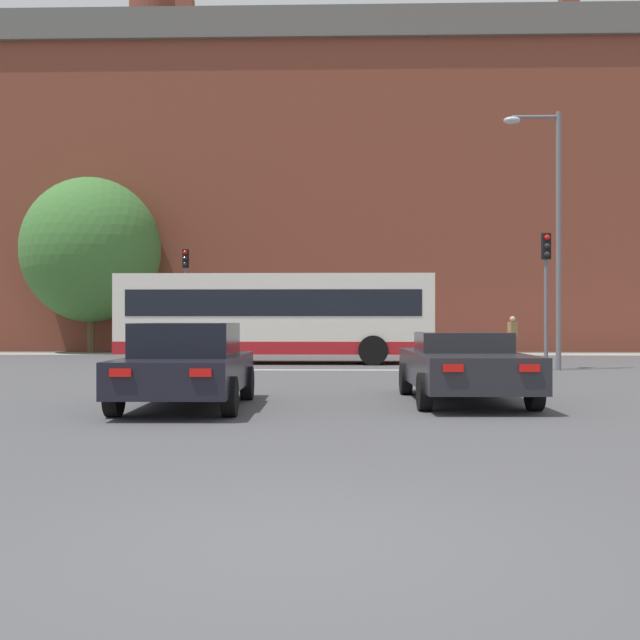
# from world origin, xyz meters

# --- Properties ---
(ground_plane) EXTENTS (400.00, 400.00, 0.00)m
(ground_plane) POSITION_xyz_m (0.00, 0.00, 0.00)
(ground_plane) COLOR #474749
(stop_line_strip) EXTENTS (9.88, 0.30, 0.01)m
(stop_line_strip) POSITION_xyz_m (0.00, 18.84, 0.00)
(stop_line_strip) COLOR silver
(stop_line_strip) RESTS_ON ground_plane
(far_pavement) EXTENTS (70.97, 2.50, 0.01)m
(far_pavement) POSITION_xyz_m (0.00, 30.07, 0.01)
(far_pavement) COLOR gray
(far_pavement) RESTS_ON ground_plane
(brick_civic_building) EXTENTS (41.82, 13.68, 22.69)m
(brick_civic_building) POSITION_xyz_m (2.12, 39.39, 8.38)
(brick_civic_building) COLOR brown
(brick_civic_building) RESTS_ON ground_plane
(car_saloon_left) EXTENTS (2.10, 4.42, 1.46)m
(car_saloon_left) POSITION_xyz_m (-2.41, 8.37, 0.74)
(car_saloon_left) COLOR black
(car_saloon_left) RESTS_ON ground_plane
(car_roadster_right) EXTENTS (2.16, 4.84, 1.29)m
(car_roadster_right) POSITION_xyz_m (2.54, 9.49, 0.67)
(car_roadster_right) COLOR #232328
(car_roadster_right) RESTS_ON ground_plane
(bus_crossing_lead) EXTENTS (10.88, 2.68, 3.10)m
(bus_crossing_lead) POSITION_xyz_m (-2.06, 22.62, 1.66)
(bus_crossing_lead) COLOR silver
(bus_crossing_lead) RESTS_ON ground_plane
(traffic_light_far_left) EXTENTS (0.26, 0.31, 4.59)m
(traffic_light_far_left) POSITION_xyz_m (-6.53, 29.12, 3.06)
(traffic_light_far_left) COLOR slate
(traffic_light_far_left) RESTS_ON ground_plane
(traffic_light_near_right) EXTENTS (0.26, 0.31, 4.19)m
(traffic_light_near_right) POSITION_xyz_m (6.55, 19.34, 2.82)
(traffic_light_near_right) COLOR slate
(traffic_light_near_right) RESTS_ON ground_plane
(street_lamp_junction) EXTENTS (1.74, 0.36, 7.82)m
(street_lamp_junction) POSITION_xyz_m (6.57, 18.98, 4.69)
(street_lamp_junction) COLOR slate
(street_lamp_junction) RESTS_ON ground_plane
(pedestrian_waiting) EXTENTS (0.45, 0.41, 1.68)m
(pedestrian_waiting) POSITION_xyz_m (7.61, 29.25, 0.98)
(pedestrian_waiting) COLOR #333851
(pedestrian_waiting) RESTS_ON ground_plane
(tree_by_building) EXTENTS (6.39, 6.39, 8.13)m
(tree_by_building) POSITION_xyz_m (-11.40, 31.44, 4.77)
(tree_by_building) COLOR #4C3823
(tree_by_building) RESTS_ON ground_plane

